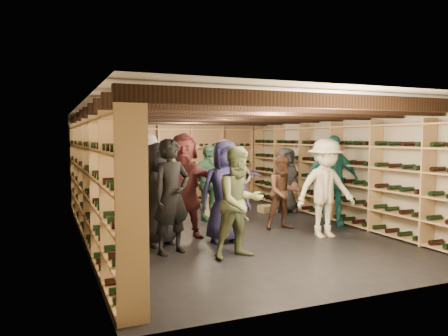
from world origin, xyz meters
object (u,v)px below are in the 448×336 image
person_7 (241,187)px  person_8 (284,192)px  crate_stack_left (212,207)px  person_6 (225,191)px  person_2 (240,202)px  crate_loose (269,209)px  crate_stack_right (174,199)px  person_0 (159,194)px  person_4 (332,180)px  person_1 (171,196)px  person_10 (208,183)px  person_11 (225,178)px  person_3 (326,188)px  person_12 (286,180)px  person_9 (146,180)px

person_7 → person_8: 1.21m
crate_stack_left → person_8: person_8 is taller
person_6 → person_2: bearing=-93.6°
crate_loose → person_8: size_ratio=0.34×
crate_stack_right → person_0: bearing=-110.3°
person_4 → crate_stack_right: bearing=157.3°
person_4 → person_1: bearing=-143.6°
person_2 → person_10: bearing=69.7°
crate_stack_right → person_4: person_4 is taller
crate_loose → person_11: (-1.26, -0.19, 0.81)m
crate_loose → person_3: 2.92m
person_4 → person_12: (-0.09, 1.72, -0.14)m
person_1 → person_10: 2.79m
person_6 → person_0: bearing=174.3°
person_1 → person_6: (1.07, 0.38, -0.01)m
person_4 → person_6: person_4 is taller
person_1 → person_8: 2.73m
person_2 → person_9: person_9 is taller
crate_loose → person_0: 4.02m
person_3 → person_9: (-2.80, 2.33, 0.05)m
person_0 → person_9: person_9 is taller
person_12 → person_10: bearing=-176.9°
person_3 → person_7: 2.20m
person_2 → person_9: (-0.79, 2.98, 0.11)m
person_6 → person_3: bearing=-4.8°
crate_stack_left → person_10: bearing=-128.4°
crate_loose → person_1: 4.36m
crate_stack_right → person_7: person_7 is taller
crate_stack_right → person_1: 3.76m
person_4 → person_11: 2.41m
crate_loose → person_6: bearing=-132.0°
person_6 → person_11: bearing=74.1°
person_0 → person_8: size_ratio=1.18×
crate_loose → person_3: person_3 is taller
crate_stack_right → person_9: person_9 is taller
crate_loose → person_8: bearing=-110.1°
person_4 → person_8: person_4 is taller
crate_stack_left → crate_loose: size_ratio=1.17×
person_7 → person_6: bearing=-133.1°
person_12 → person_9: bearing=-179.2°
crate_loose → person_9: size_ratio=0.26×
person_1 → person_2: person_1 is taller
person_9 → person_3: bearing=-28.0°
person_3 → person_8: 1.00m
person_8 → person_7: bearing=118.0°
crate_loose → person_0: size_ratio=0.29×
person_0 → person_6: bearing=-30.9°
person_4 → person_10: size_ratio=1.12×
person_0 → person_2: 1.56m
crate_loose → person_10: size_ratio=0.30×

